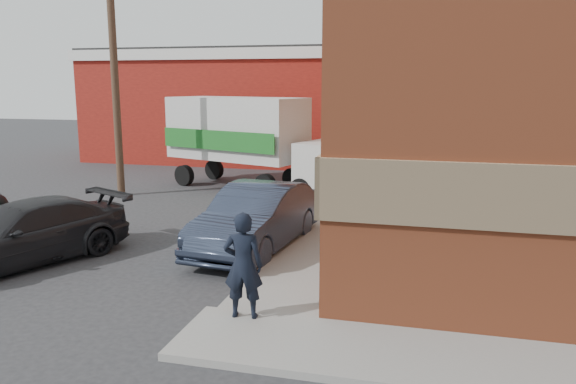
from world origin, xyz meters
The scene contains 8 objects.
ground centered at (0.00, 0.00, 0.00)m, with size 90.00×90.00×0.00m, color #28282B.
sidewalk_west centered at (0.60, 9.00, 0.06)m, with size 1.80×18.00×0.12m, color gray.
warehouse centered at (-6.00, 20.00, 2.81)m, with size 16.30×8.30×5.60m.
utility_pole centered at (-7.50, 9.00, 4.75)m, with size 2.00×0.26×9.00m.
man centered at (0.28, -0.25, 1.01)m, with size 0.65×0.43×1.78m, color black.
sedan centered at (-0.80, 3.88, 0.78)m, with size 1.64×4.71×1.55m, color #2B3347.
suv_b centered at (-5.48, 1.57, 0.68)m, with size 1.91×4.70×1.36m, color black.
box_truck centered at (-3.37, 11.32, 1.97)m, with size 7.20×4.19×3.41m.
Camera 1 is at (3.18, -8.57, 3.94)m, focal length 35.00 mm.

